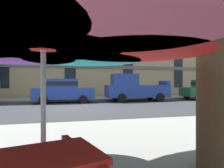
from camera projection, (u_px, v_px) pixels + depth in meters
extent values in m
plane|color=#2D3033|center=(75.00, 109.00, 11.16)|extent=(120.00, 120.00, 0.00)
cube|color=gray|center=(71.00, 99.00, 17.76)|extent=(56.00, 3.60, 0.12)
cube|color=tan|center=(69.00, 34.00, 25.70)|extent=(43.40, 12.00, 16.00)
cube|color=#6B6056|center=(70.00, 66.00, 19.85)|extent=(42.53, 0.08, 0.36)
cube|color=#6B6056|center=(70.00, 35.00, 19.84)|extent=(42.53, 0.08, 0.36)
cube|color=#6B6056|center=(70.00, 3.00, 19.84)|extent=(42.53, 0.08, 0.36)
cube|color=black|center=(3.00, 10.00, 18.36)|extent=(1.10, 0.06, 14.80)
cube|color=black|center=(70.00, 15.00, 19.85)|extent=(1.10, 0.06, 14.80)
cube|color=black|center=(128.00, 20.00, 21.34)|extent=(1.10, 0.06, 14.80)
cube|color=black|center=(178.00, 24.00, 22.83)|extent=(1.10, 0.06, 14.80)
cube|color=black|center=(223.00, 28.00, 24.32)|extent=(1.10, 0.06, 14.80)
cube|color=navy|center=(64.00, 93.00, 14.59)|extent=(4.40, 1.76, 0.80)
cube|color=navy|center=(62.00, 83.00, 14.56)|extent=(2.30, 1.55, 0.68)
cube|color=black|center=(62.00, 83.00, 14.56)|extent=(2.32, 1.57, 0.32)
cylinder|color=black|center=(81.00, 98.00, 15.78)|extent=(0.60, 0.22, 0.60)
cylinder|color=black|center=(83.00, 99.00, 14.07)|extent=(0.60, 0.22, 0.60)
cylinder|color=black|center=(46.00, 98.00, 15.12)|extent=(0.60, 0.22, 0.60)
cylinder|color=black|center=(43.00, 100.00, 13.41)|extent=(0.60, 0.22, 0.60)
cube|color=navy|center=(137.00, 91.00, 16.00)|extent=(5.10, 1.90, 0.96)
cube|color=navy|center=(124.00, 80.00, 15.73)|extent=(1.90, 1.75, 0.90)
cube|color=navy|center=(164.00, 83.00, 16.59)|extent=(0.16, 1.75, 0.36)
cylinder|color=black|center=(150.00, 96.00, 17.30)|extent=(0.68, 0.22, 0.68)
cylinder|color=black|center=(160.00, 97.00, 15.45)|extent=(0.68, 0.22, 0.68)
cylinder|color=black|center=(115.00, 96.00, 16.54)|extent=(0.68, 0.22, 0.68)
cylinder|color=black|center=(122.00, 98.00, 14.70)|extent=(0.68, 0.22, 0.68)
cube|color=#195933|center=(206.00, 92.00, 17.59)|extent=(4.40, 1.76, 0.80)
cube|color=#195933|center=(207.00, 84.00, 17.62)|extent=(2.30, 1.55, 0.68)
cube|color=black|center=(207.00, 84.00, 17.62)|extent=(2.32, 1.57, 0.32)
cylinder|color=black|center=(200.00, 97.00, 16.41)|extent=(0.60, 0.22, 0.60)
cylinder|color=black|center=(187.00, 96.00, 18.11)|extent=(0.60, 0.22, 0.60)
cylinder|color=black|center=(212.00, 95.00, 18.77)|extent=(0.60, 0.22, 0.60)
cylinder|color=silver|center=(43.00, 112.00, 2.21)|extent=(0.06, 0.06, 2.20)
cone|color=red|center=(134.00, 38.00, 2.47)|extent=(1.92, 1.92, 0.39)
cone|color=#199EB2|center=(84.00, 49.00, 3.26)|extent=(1.92, 1.92, 0.39)
cone|color=#662D9E|center=(12.00, 46.00, 3.00)|extent=(1.92, 1.92, 0.39)
cone|color=#E5668C|center=(109.00, 5.00, 1.42)|extent=(1.92, 1.92, 0.39)
cone|color=red|center=(43.00, 29.00, 2.21)|extent=(1.84, 1.84, 0.47)
cylinder|color=#4C3823|center=(217.00, 65.00, 2.98)|extent=(0.60, 0.60, 3.41)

